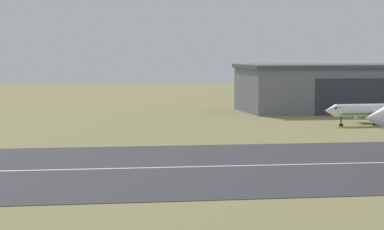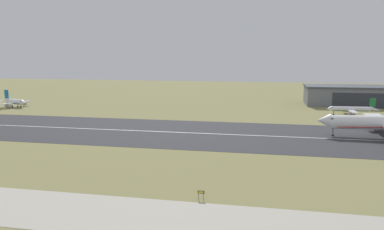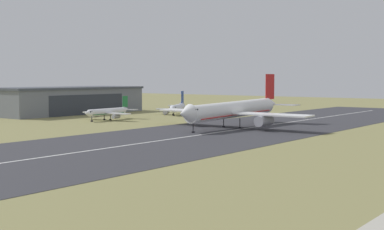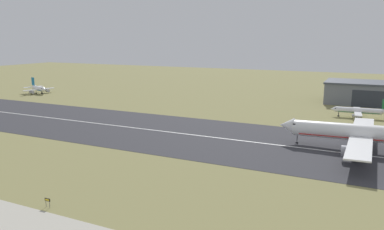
% 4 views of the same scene
% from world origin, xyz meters
% --- Properties ---
extents(ground_plane, '(658.32, 658.32, 0.00)m').
position_xyz_m(ground_plane, '(0.00, 50.31, 0.00)').
color(ground_plane, olive).
extents(runway_strip, '(418.32, 50.21, 0.06)m').
position_xyz_m(runway_strip, '(0.00, 100.61, 0.03)').
color(runway_strip, '#333338').
rests_on(runway_strip, ground_plane).
extents(runway_centreline, '(376.48, 0.70, 0.01)m').
position_xyz_m(runway_centreline, '(0.00, 100.61, 0.07)').
color(runway_centreline, silver).
rests_on(runway_centreline, runway_strip).
extents(airplane_landing, '(51.02, 51.53, 16.23)m').
position_xyz_m(airplane_landing, '(78.36, 105.24, 5.29)').
color(airplane_landing, white).
rests_on(airplane_landing, ground_plane).
extents(airplane_parked_centre, '(22.80, 20.62, 8.32)m').
position_xyz_m(airplane_parked_centre, '(75.21, 156.00, 2.92)').
color(airplane_parked_centre, white).
rests_on(airplane_parked_centre, ground_plane).
extents(airplane_parked_east, '(17.85, 18.74, 9.32)m').
position_xyz_m(airplane_parked_east, '(-100.47, 149.77, 2.99)').
color(airplane_parked_east, white).
rests_on(airplane_parked_east, ground_plane).
extents(runway_sign, '(1.35, 0.13, 1.87)m').
position_xyz_m(runway_sign, '(23.25, 37.86, 1.39)').
color(runway_sign, '#4C4C51').
rests_on(runway_sign, ground_plane).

